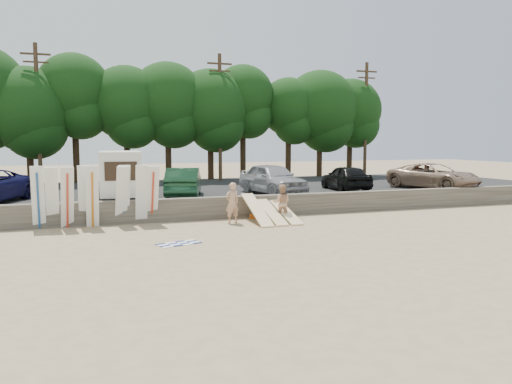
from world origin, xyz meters
TOP-DOWN VIEW (x-y plane):
  - ground at (0.00, 0.00)m, footprint 120.00×120.00m
  - seawall at (0.00, 3.00)m, footprint 44.00×0.50m
  - parking_lot at (0.00, 10.50)m, footprint 44.00×14.50m
  - treeline at (-0.99, 17.49)m, footprint 32.77×6.29m
  - utility_poles at (2.00, 16.00)m, footprint 25.80×0.26m
  - box_trailer at (-5.76, 5.46)m, footprint 2.30×3.82m
  - car_1 at (-2.60, 6.19)m, footprint 2.72×4.79m
  - car_2 at (2.13, 5.89)m, footprint 2.70×5.11m
  - car_3 at (6.91, 6.50)m, footprint 2.16×4.44m
  - car_4 at (12.30, 5.54)m, footprint 4.17×5.98m
  - surfboard_upright_0 at (-9.17, 2.57)m, footprint 0.51×0.56m
  - surfboard_upright_1 at (-8.66, 2.58)m, footprint 0.53×0.80m
  - surfboard_upright_2 at (-8.08, 2.46)m, footprint 0.60×0.82m
  - surfboard_upright_3 at (-7.42, 2.65)m, footprint 0.51×0.61m
  - surfboard_upright_4 at (-7.12, 2.39)m, footprint 0.53×0.64m
  - surfboard_upright_5 at (-5.94, 2.55)m, footprint 0.61×0.88m
  - surfboard_upright_6 at (-5.86, 2.65)m, footprint 0.57×0.68m
  - surfboard_upright_7 at (-4.67, 2.56)m, footprint 0.54×0.86m
  - surfboard_upright_8 at (-5.13, 2.53)m, footprint 0.50×0.65m
  - surfboard_low_0 at (-0.35, 1.35)m, footprint 0.56×2.83m
  - surfboard_low_1 at (0.33, 1.47)m, footprint 0.56×2.90m
  - surfboard_low_2 at (1.00, 1.46)m, footprint 0.56×2.92m
  - beachgoer_a at (-1.43, 1.50)m, footprint 0.72×0.55m
  - beachgoer_b at (0.84, 1.43)m, footprint 0.97×0.87m
  - cooler at (0.59, 2.40)m, footprint 0.47×0.42m
  - gear_bag at (-0.16, 2.40)m, footprint 0.30×0.25m
  - beach_towel at (-4.40, -2.01)m, footprint 1.87×1.87m

SIDE VIEW (x-z plane):
  - ground at x=0.00m, z-range 0.00..0.00m
  - beach_towel at x=-4.40m, z-range 0.01..0.01m
  - gear_bag at x=-0.16m, z-range 0.00..0.22m
  - cooler at x=0.59m, z-range 0.00..0.32m
  - parking_lot at x=0.00m, z-range 0.00..0.70m
  - surfboard_low_2 at x=1.00m, z-range 0.00..0.85m
  - surfboard_low_1 at x=0.33m, z-range 0.00..0.91m
  - seawall at x=0.00m, z-range 0.00..1.00m
  - surfboard_low_0 at x=-0.35m, z-range 0.00..1.14m
  - beachgoer_b at x=0.84m, z-range 0.00..1.63m
  - beachgoer_a at x=-1.43m, z-range 0.00..1.77m
  - surfboard_upright_7 at x=-4.67m, z-range 0.00..2.50m
  - surfboard_upright_5 at x=-5.94m, z-range 0.00..2.50m
  - surfboard_upright_1 at x=-8.66m, z-range 0.00..2.51m
  - surfboard_upright_2 at x=-8.08m, z-range 0.00..2.52m
  - surfboard_upright_8 at x=-5.13m, z-range 0.00..2.55m
  - surfboard_upright_6 at x=-5.86m, z-range 0.00..2.55m
  - surfboard_upright_4 at x=-7.12m, z-range 0.00..2.55m
  - surfboard_upright_3 at x=-7.42m, z-range 0.00..2.56m
  - surfboard_upright_0 at x=-9.17m, z-range 0.00..2.57m
  - car_3 at x=6.91m, z-range 0.70..2.16m
  - car_1 at x=-2.60m, z-range 0.70..2.19m
  - car_4 at x=12.30m, z-range 0.70..2.22m
  - car_2 at x=2.13m, z-range 0.70..2.36m
  - box_trailer at x=-5.76m, z-range 0.84..3.20m
  - utility_poles at x=2.00m, z-range 0.93..9.93m
  - treeline at x=-0.99m, z-range 1.74..10.79m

